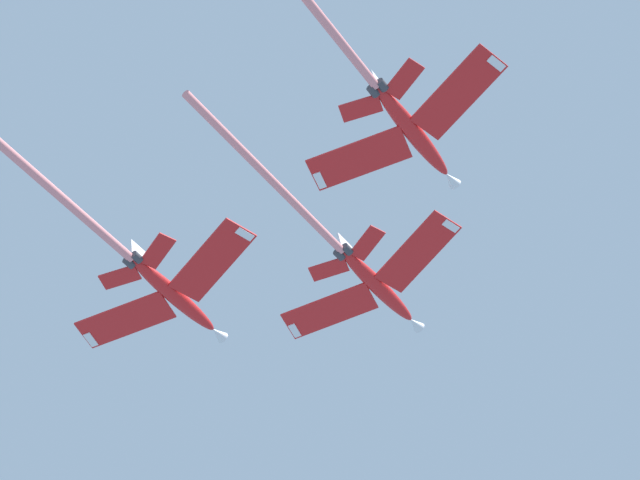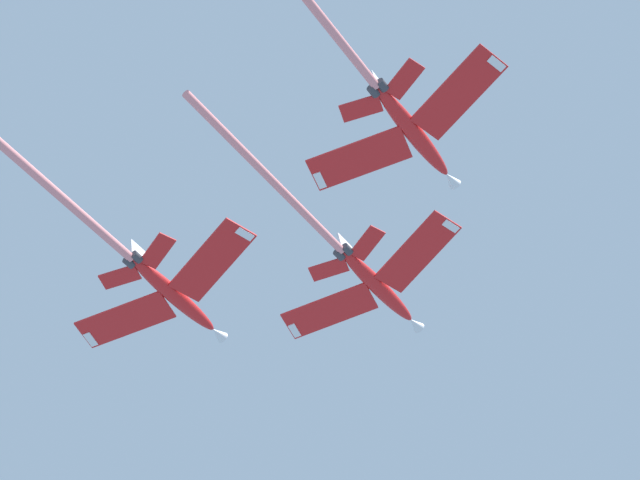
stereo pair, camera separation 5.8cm
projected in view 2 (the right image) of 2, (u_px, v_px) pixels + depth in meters
name	position (u px, v px, depth m)	size (l,w,h in m)	color
jet_lead	(355.00, 263.00, 115.89)	(32.90, 20.58, 10.02)	red
jet_left_wing	(143.00, 268.00, 111.97)	(32.94, 21.02, 10.41)	red
jet_right_wing	(387.00, 99.00, 105.29)	(33.63, 21.75, 10.23)	red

